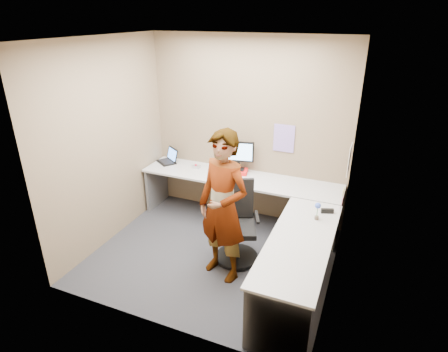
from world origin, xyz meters
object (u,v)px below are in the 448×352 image
at_px(desk, 255,209).
at_px(office_chair, 237,229).
at_px(person, 223,207).
at_px(monitor, 238,153).

bearing_deg(desk, office_chair, -115.27).
bearing_deg(person, monitor, 121.64).
bearing_deg(office_chair, monitor, 86.55).
distance_m(office_chair, person, 0.62).
height_order(desk, person, person).
height_order(monitor, person, person).
bearing_deg(monitor, person, -88.28).
xyz_separation_m(monitor, person, (0.35, -1.41, -0.13)).
xyz_separation_m(desk, office_chair, (-0.14, -0.29, -0.17)).
bearing_deg(desk, monitor, 124.86).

